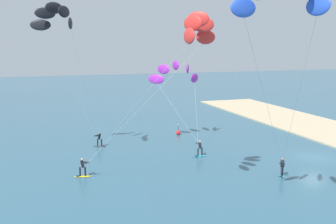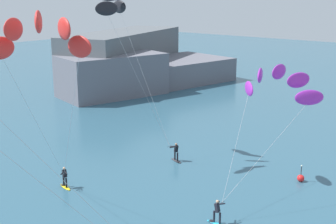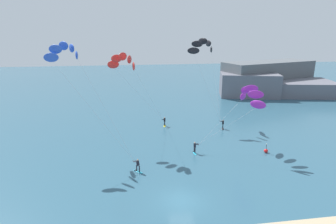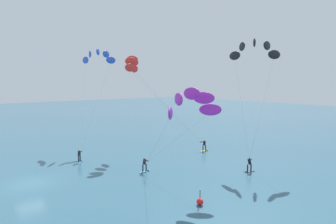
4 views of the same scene
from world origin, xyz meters
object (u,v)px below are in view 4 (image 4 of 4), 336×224
(kitesurfer_nearshore, at_px, (97,59))
(kitesurfer_far_out, at_px, (136,68))
(marker_buoy, at_px, (200,201))
(kitesurfer_downwind, at_px, (254,53))
(kitesurfer_mid_water, at_px, (190,105))

(kitesurfer_nearshore, height_order, kitesurfer_far_out, kitesurfer_nearshore)
(kitesurfer_nearshore, xyz_separation_m, kitesurfer_far_out, (7.23, 2.42, -1.49))
(kitesurfer_nearshore, bearing_deg, kitesurfer_far_out, 18.52)
(marker_buoy, bearing_deg, kitesurfer_downwind, 110.77)
(kitesurfer_far_out, distance_m, kitesurfer_downwind, 16.17)
(kitesurfer_downwind, xyz_separation_m, marker_buoy, (5.55, -14.62, -13.23))
(kitesurfer_mid_water, bearing_deg, kitesurfer_nearshore, 174.50)
(kitesurfer_nearshore, height_order, kitesurfer_mid_water, kitesurfer_nearshore)
(kitesurfer_nearshore, distance_m, marker_buoy, 29.62)
(kitesurfer_downwind, relative_size, marker_buoy, 11.11)
(kitesurfer_far_out, relative_size, kitesurfer_downwind, 0.89)
(kitesurfer_mid_water, bearing_deg, marker_buoy, -24.85)
(kitesurfer_nearshore, height_order, marker_buoy, kitesurfer_nearshore)
(kitesurfer_nearshore, relative_size, marker_buoy, 11.02)
(kitesurfer_far_out, bearing_deg, kitesurfer_nearshore, -161.48)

